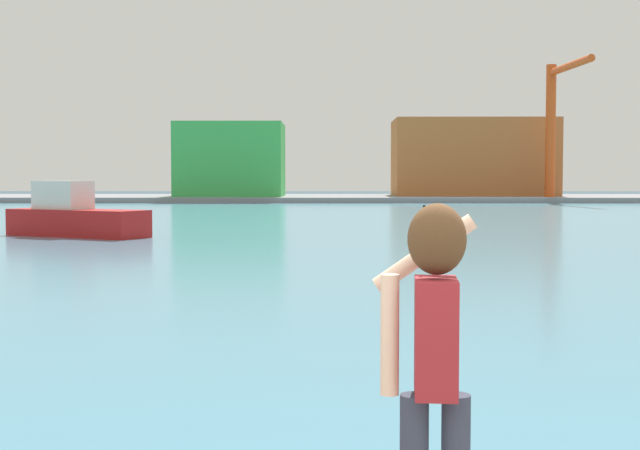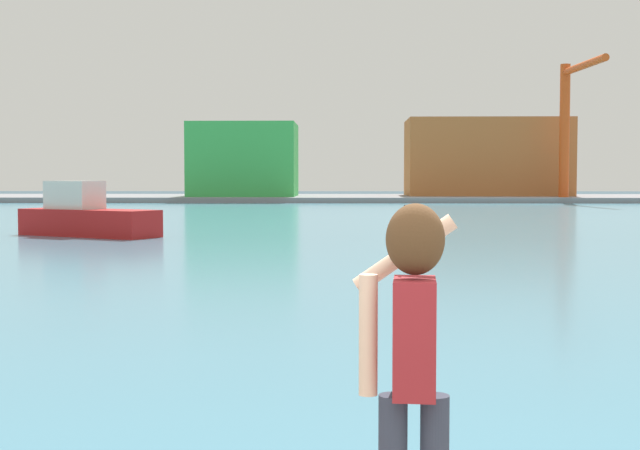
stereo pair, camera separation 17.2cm
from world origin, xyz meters
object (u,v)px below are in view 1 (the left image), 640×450
object	(u,v)px
warehouse_left	(231,160)
warehouse_right	(473,158)
port_crane	(556,113)
boat_moored	(74,217)
person_photographer	(433,344)

from	to	relation	value
warehouse_left	warehouse_right	bearing A→B (deg)	8.75
port_crane	boat_moored	bearing A→B (deg)	-123.11
boat_moored	port_crane	world-z (taller)	port_crane
warehouse_left	boat_moored	bearing A→B (deg)	-90.35
person_photographer	boat_moored	world-z (taller)	person_photographer
person_photographer	port_crane	xyz separation A→B (m)	(21.82, 83.31, 7.17)
warehouse_left	person_photographer	bearing A→B (deg)	-82.98
boat_moored	warehouse_left	xyz separation A→B (m)	(0.34, 55.81, 3.53)
person_photographer	warehouse_left	bearing A→B (deg)	11.58
boat_moored	warehouse_left	bearing A→B (deg)	117.84
person_photographer	warehouse_left	xyz separation A→B (m)	(-10.89, 88.44, 2.69)
person_photographer	warehouse_left	distance (m)	89.15
person_photographer	boat_moored	size ratio (longest dim) A/B	0.27
boat_moored	person_photographer	bearing A→B (deg)	-42.82
warehouse_left	port_crane	size ratio (longest dim) A/B	0.83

